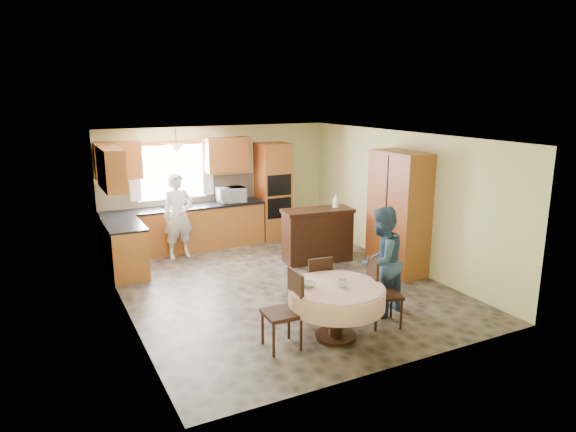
{
  "coord_description": "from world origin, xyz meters",
  "views": [
    {
      "loc": [
        -3.58,
        -7.33,
        3.17
      ],
      "look_at": [
        0.3,
        0.3,
        1.11
      ],
      "focal_mm": 32.0,
      "sensor_mm": 36.0,
      "label": 1
    }
  ],
  "objects_px": {
    "dining_table": "(336,297)",
    "chair_left": "(287,306)",
    "chair_right": "(379,289)",
    "person_sink": "(178,216)",
    "person_dining": "(381,261)",
    "cupboard": "(399,212)",
    "oven_tower": "(273,191)",
    "chair_back": "(317,283)",
    "sideboard": "(317,237)"
  },
  "relations": [
    {
      "from": "dining_table",
      "to": "chair_left",
      "type": "relative_size",
      "value": 1.27
    },
    {
      "from": "dining_table",
      "to": "chair_left",
      "type": "height_order",
      "value": "chair_left"
    },
    {
      "from": "chair_right",
      "to": "person_sink",
      "type": "xyz_separation_m",
      "value": [
        -1.64,
        4.28,
        0.3
      ]
    },
    {
      "from": "chair_left",
      "to": "person_dining",
      "type": "height_order",
      "value": "person_dining"
    },
    {
      "from": "dining_table",
      "to": "person_dining",
      "type": "height_order",
      "value": "person_dining"
    },
    {
      "from": "cupboard",
      "to": "person_sink",
      "type": "distance_m",
      "value": 4.2
    },
    {
      "from": "oven_tower",
      "to": "chair_back",
      "type": "height_order",
      "value": "oven_tower"
    },
    {
      "from": "oven_tower",
      "to": "chair_left",
      "type": "height_order",
      "value": "oven_tower"
    },
    {
      "from": "oven_tower",
      "to": "person_dining",
      "type": "height_order",
      "value": "oven_tower"
    },
    {
      "from": "chair_right",
      "to": "person_dining",
      "type": "distance_m",
      "value": 0.48
    },
    {
      "from": "chair_left",
      "to": "chair_right",
      "type": "height_order",
      "value": "chair_left"
    },
    {
      "from": "dining_table",
      "to": "chair_back",
      "type": "xyz_separation_m",
      "value": [
        0.14,
        0.73,
        -0.07
      ]
    },
    {
      "from": "chair_back",
      "to": "chair_right",
      "type": "height_order",
      "value": "chair_right"
    },
    {
      "from": "chair_right",
      "to": "oven_tower",
      "type": "bearing_deg",
      "value": 9.37
    },
    {
      "from": "cupboard",
      "to": "dining_table",
      "type": "height_order",
      "value": "cupboard"
    },
    {
      "from": "oven_tower",
      "to": "chair_back",
      "type": "xyz_separation_m",
      "value": [
        -1.19,
        -3.98,
        -0.56
      ]
    },
    {
      "from": "sideboard",
      "to": "person_sink",
      "type": "bearing_deg",
      "value": 155.18
    },
    {
      "from": "oven_tower",
      "to": "chair_back",
      "type": "distance_m",
      "value": 4.19
    },
    {
      "from": "dining_table",
      "to": "cupboard",
      "type": "bearing_deg",
      "value": 36.04
    },
    {
      "from": "person_dining",
      "to": "person_sink",
      "type": "bearing_deg",
      "value": -82.87
    },
    {
      "from": "cupboard",
      "to": "sideboard",
      "type": "bearing_deg",
      "value": 131.27
    },
    {
      "from": "cupboard",
      "to": "chair_left",
      "type": "distance_m",
      "value": 3.55
    },
    {
      "from": "chair_left",
      "to": "person_sink",
      "type": "height_order",
      "value": "person_sink"
    },
    {
      "from": "chair_back",
      "to": "chair_right",
      "type": "xyz_separation_m",
      "value": [
        0.59,
        -0.69,
        0.04
      ]
    },
    {
      "from": "cupboard",
      "to": "person_dining",
      "type": "xyz_separation_m",
      "value": [
        -1.42,
        -1.39,
        -0.29
      ]
    },
    {
      "from": "sideboard",
      "to": "dining_table",
      "type": "xyz_separation_m",
      "value": [
        -1.39,
        -2.88,
        0.08
      ]
    },
    {
      "from": "chair_right",
      "to": "dining_table",
      "type": "bearing_deg",
      "value": 109.87
    },
    {
      "from": "person_sink",
      "to": "person_dining",
      "type": "xyz_separation_m",
      "value": [
        1.88,
        -3.97,
        -0.03
      ]
    },
    {
      "from": "cupboard",
      "to": "chair_left",
      "type": "relative_size",
      "value": 2.18
    },
    {
      "from": "sideboard",
      "to": "cupboard",
      "type": "height_order",
      "value": "cupboard"
    },
    {
      "from": "chair_left",
      "to": "cupboard",
      "type": "bearing_deg",
      "value": 121.24
    },
    {
      "from": "dining_table",
      "to": "person_sink",
      "type": "relative_size",
      "value": 0.76
    },
    {
      "from": "oven_tower",
      "to": "chair_right",
      "type": "height_order",
      "value": "oven_tower"
    },
    {
      "from": "person_sink",
      "to": "person_dining",
      "type": "relative_size",
      "value": 1.04
    },
    {
      "from": "oven_tower",
      "to": "chair_right",
      "type": "relative_size",
      "value": 2.19
    },
    {
      "from": "chair_left",
      "to": "person_sink",
      "type": "distance_m",
      "value": 4.27
    },
    {
      "from": "cupboard",
      "to": "person_sink",
      "type": "xyz_separation_m",
      "value": [
        -3.3,
        2.58,
        -0.25
      ]
    },
    {
      "from": "dining_table",
      "to": "chair_back",
      "type": "relative_size",
      "value": 1.42
    },
    {
      "from": "chair_right",
      "to": "person_dining",
      "type": "bearing_deg",
      "value": -21.76
    },
    {
      "from": "dining_table",
      "to": "person_dining",
      "type": "distance_m",
      "value": 1.06
    },
    {
      "from": "dining_table",
      "to": "chair_back",
      "type": "height_order",
      "value": "chair_back"
    },
    {
      "from": "oven_tower",
      "to": "chair_back",
      "type": "bearing_deg",
      "value": -106.58
    },
    {
      "from": "sideboard",
      "to": "person_sink",
      "type": "height_order",
      "value": "person_sink"
    },
    {
      "from": "sideboard",
      "to": "dining_table",
      "type": "height_order",
      "value": "sideboard"
    },
    {
      "from": "dining_table",
      "to": "person_sink",
      "type": "xyz_separation_m",
      "value": [
        -0.91,
        4.33,
        0.27
      ]
    },
    {
      "from": "oven_tower",
      "to": "person_dining",
      "type": "xyz_separation_m",
      "value": [
        -0.35,
        -4.36,
        -0.25
      ]
    },
    {
      "from": "cupboard",
      "to": "dining_table",
      "type": "distance_m",
      "value": 3.01
    },
    {
      "from": "chair_left",
      "to": "person_sink",
      "type": "bearing_deg",
      "value": -174.27
    },
    {
      "from": "oven_tower",
      "to": "sideboard",
      "type": "bearing_deg",
      "value": -87.9
    },
    {
      "from": "cupboard",
      "to": "dining_table",
      "type": "bearing_deg",
      "value": -143.96
    }
  ]
}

